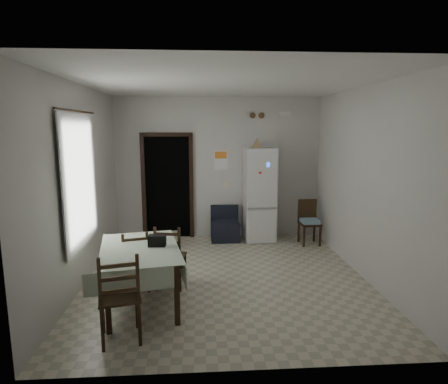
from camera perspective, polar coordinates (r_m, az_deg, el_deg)
name	(u,v)px	position (r m, az deg, el deg)	size (l,w,h in m)	color
ground	(226,277)	(5.92, 0.33, -12.86)	(4.50, 4.50, 0.00)	#B9B197
ceiling	(226,83)	(5.49, 0.36, 16.28)	(4.20, 4.50, 0.02)	white
wall_back	(218,168)	(7.75, -0.86, 3.67)	(4.20, 0.02, 2.90)	beige
wall_front	(245,223)	(3.32, 3.16, -4.70)	(4.20, 0.02, 2.90)	beige
wall_left	(81,186)	(5.77, -20.96, 0.87)	(0.02, 4.50, 2.90)	beige
wall_right	(364,183)	(6.05, 20.62, 1.28)	(0.02, 4.50, 2.90)	beige
doorway	(169,186)	(8.02, -8.44, 0.96)	(1.06, 0.52, 2.22)	black
window_recess	(72,181)	(5.58, -22.11, 1.56)	(0.10, 1.20, 1.60)	silver
curtain	(80,181)	(5.54, -21.03, 1.58)	(0.02, 1.45, 1.85)	beige
curtain_rod	(77,111)	(5.50, -21.55, 11.43)	(0.02, 0.02, 1.60)	black
calendar	(221,160)	(7.72, -0.49, 4.91)	(0.28, 0.02, 0.40)	white
calendar_image	(221,155)	(7.71, -0.49, 5.65)	(0.24, 0.01, 0.14)	orange
light_switch	(226,185)	(7.79, 0.25, 1.11)	(0.08, 0.02, 0.12)	beige
vent_left	(253,115)	(7.76, 4.40, 11.56)	(0.12, 0.12, 0.03)	brown
vent_right	(262,115)	(7.79, 5.74, 11.53)	(0.12, 0.12, 0.03)	brown
emergency_light	(285,114)	(7.86, 9.23, 11.66)	(0.25, 0.07, 0.09)	white
fridge	(260,194)	(7.59, 5.44, -0.38)	(0.61, 0.61, 1.88)	silver
tan_cone	(257,143)	(7.45, 5.08, 7.47)	(0.23, 0.23, 0.19)	tan
navy_seat	(225,224)	(7.64, 0.17, -4.85)	(0.57, 0.55, 0.69)	black
corner_chair	(310,223)	(7.55, 12.93, -4.56)	(0.38, 0.38, 0.87)	black
dining_table	(141,276)	(5.07, -12.56, -12.41)	(0.97, 1.47, 0.77)	#AFC1A5
black_bag	(157,240)	(4.95, -10.15, -7.28)	(0.22, 0.13, 0.15)	black
dining_chair_far_left	(135,260)	(5.51, -13.42, -10.04)	(0.37, 0.37, 0.87)	black
dining_chair_far_right	(171,256)	(5.51, -8.13, -9.56)	(0.40, 0.40, 0.93)	black
dining_chair_near_head	(119,295)	(4.30, -15.64, -14.94)	(0.43, 0.43, 1.01)	black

